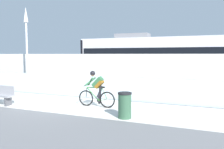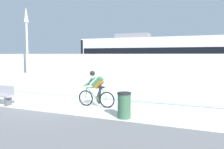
{
  "view_description": "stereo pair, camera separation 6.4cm",
  "coord_description": "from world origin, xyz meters",
  "views": [
    {
      "loc": [
        6.86,
        -8.94,
        2.34
      ],
      "look_at": [
        2.27,
        2.35,
        1.25
      ],
      "focal_mm": 36.36,
      "sensor_mm": 36.0,
      "label": 1
    },
    {
      "loc": [
        6.92,
        -8.92,
        2.34
      ],
      "look_at": [
        2.27,
        2.35,
        1.25
      ],
      "focal_mm": 36.36,
      "sensor_mm": 36.0,
      "label": 2
    }
  ],
  "objects": [
    {
      "name": "glass_parapet",
      "position": [
        0.0,
        1.85,
        0.6
      ],
      "size": [
        32.0,
        0.05,
        1.21
      ],
      "primitive_type": "cube",
      "color": "silver",
      "rests_on": "ground"
    },
    {
      "name": "concrete_barrier_wall",
      "position": [
        0.0,
        3.65,
        1.18
      ],
      "size": [
        32.0,
        0.36,
        2.36
      ],
      "primitive_type": "cube",
      "color": "silver",
      "rests_on": "ground"
    },
    {
      "name": "cyclist_on_bike",
      "position": [
        2.48,
        0.0,
        0.78
      ],
      "size": [
        1.77,
        0.58,
        1.61
      ],
      "color": "black",
      "rests_on": "ground"
    },
    {
      "name": "tram_rail_near",
      "position": [
        0.0,
        6.13,
        0.0
      ],
      "size": [
        32.0,
        0.08,
        0.01
      ],
      "primitive_type": "cube",
      "color": "#595654",
      "rests_on": "ground"
    },
    {
      "name": "tram_rail_far",
      "position": [
        0.0,
        7.57,
        0.0
      ],
      "size": [
        32.0,
        0.08,
        0.01
      ],
      "primitive_type": "cube",
      "color": "#595654",
      "rests_on": "ground"
    },
    {
      "name": "trash_bin",
      "position": [
        4.23,
        -1.25,
        0.48
      ],
      "size": [
        0.51,
        0.51,
        0.96
      ],
      "color": "#33593F",
      "rests_on": "ground"
    },
    {
      "name": "bike_path_deck",
      "position": [
        0.0,
        0.0,
        0.01
      ],
      "size": [
        32.0,
        3.2,
        0.01
      ],
      "primitive_type": "cube",
      "color": "silver",
      "rests_on": "ground"
    },
    {
      "name": "ground_plane",
      "position": [
        0.0,
        0.0,
        0.0
      ],
      "size": [
        200.0,
        200.0,
        0.0
      ],
      "primitive_type": "plane",
      "color": "slate"
    },
    {
      "name": "lamp_post_antenna",
      "position": [
        -3.36,
        2.15,
        3.29
      ],
      "size": [
        0.28,
        0.28,
        5.2
      ],
      "color": "gray",
      "rests_on": "ground"
    },
    {
      "name": "tram",
      "position": [
        3.99,
        6.85,
        1.89
      ],
      "size": [
        11.06,
        2.54,
        3.81
      ],
      "color": "silver",
      "rests_on": "ground"
    }
  ]
}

